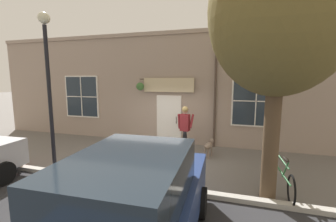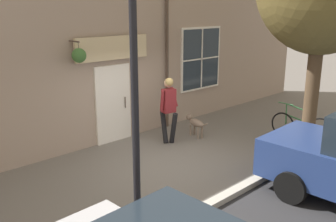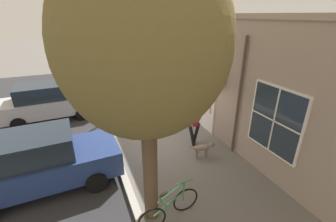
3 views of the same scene
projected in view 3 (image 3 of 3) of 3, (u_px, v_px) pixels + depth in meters
name	position (u px, v px, depth m)	size (l,w,h in m)	color
ground_plane	(162.00, 138.00, 9.38)	(90.00, 90.00, 0.00)	#66605B
storefront_facade	(214.00, 76.00, 9.28)	(0.95, 18.00, 4.79)	gray
pedestrian_walking	(195.00, 119.00, 8.52)	(0.57, 0.61, 1.80)	black
dog_on_leash	(204.00, 148.00, 7.98)	(1.00, 0.34, 0.61)	#7F6B5B
street_tree_by_curb	(147.00, 50.00, 4.20)	(3.34, 3.01, 6.09)	brown
leaning_bicycle	(170.00, 208.00, 5.52)	(1.71, 0.30, 1.01)	black
parked_car_nearest_curb	(48.00, 102.00, 10.85)	(4.36, 2.06, 1.75)	#B7B7BC
parked_car_mid_block	(39.00, 162.00, 6.43)	(4.36, 2.06, 1.75)	navy
street_lamp	(100.00, 58.00, 9.60)	(0.32, 0.32, 4.63)	black
fire_hydrant	(103.00, 104.00, 11.85)	(0.34, 0.20, 0.77)	red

